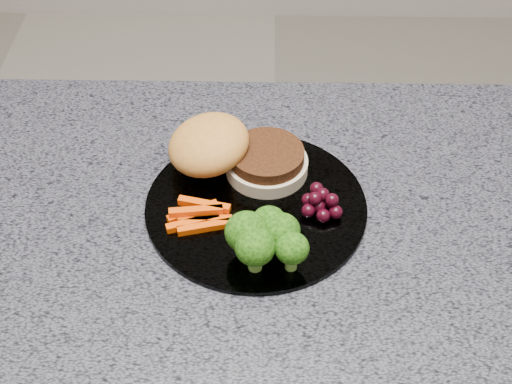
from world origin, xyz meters
TOP-DOWN VIEW (x-y plane):
  - countertop at (0.00, 0.00)m, footprint 1.20×0.60m
  - plate at (-0.04, 0.05)m, footprint 0.26×0.26m
  - burger at (-0.07, 0.11)m, footprint 0.19×0.13m
  - carrot_sticks at (-0.10, 0.02)m, footprint 0.08×0.05m
  - broccoli at (-0.03, -0.03)m, footprint 0.09×0.08m
  - grape_bunch at (0.04, 0.04)m, footprint 0.05×0.05m

SIDE VIEW (x-z plane):
  - countertop at x=0.00m, z-range 0.86..0.90m
  - plate at x=-0.04m, z-range 0.90..0.91m
  - carrot_sticks at x=-0.10m, z-range 0.90..0.92m
  - grape_bunch at x=0.04m, z-range 0.90..0.93m
  - burger at x=-0.07m, z-range 0.90..0.96m
  - broccoli at x=-0.03m, z-range 0.91..0.97m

